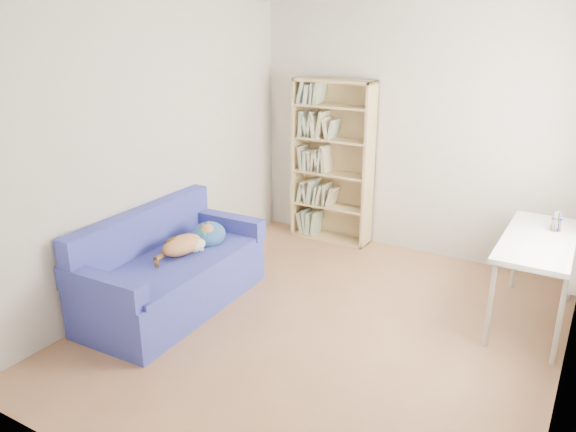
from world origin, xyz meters
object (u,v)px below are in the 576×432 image
Objects in this scene: bookshelf at (332,169)px; desk at (541,246)px; sofa at (171,271)px; pen_cup at (556,223)px.

bookshelf reaches higher than desk.
bookshelf is at bearing 159.59° from desk.
sofa is at bearing -155.19° from desk.
bookshelf reaches higher than pen_cup.
pen_cup is (2.36, -0.60, -0.02)m from bookshelf.
sofa is 3.11m from desk.
sofa is 3.29m from pen_cup.
sofa is at bearing -103.23° from bookshelf.
desk is 0.29m from pen_cup.
sofa is 1.37× the size of desk.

